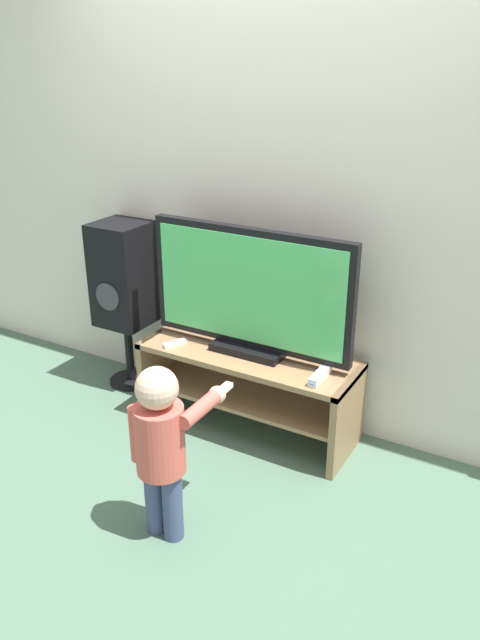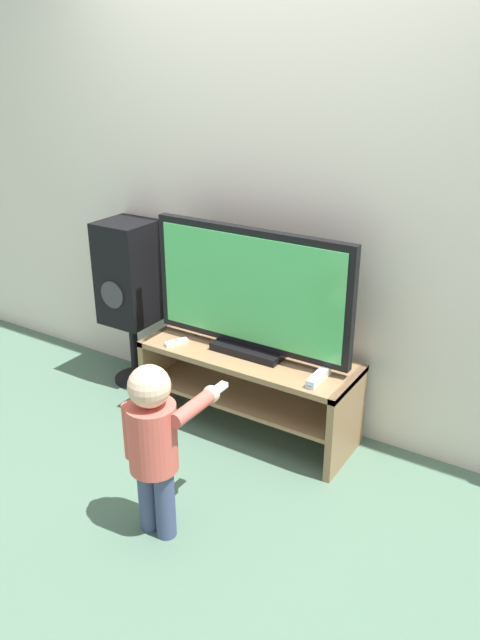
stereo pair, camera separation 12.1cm
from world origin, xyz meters
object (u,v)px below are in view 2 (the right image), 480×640
object	(u,v)px
television	(251,293)
child	(155,438)
game_console	(319,377)
remote_primary	(176,342)
speaker_tower	(129,277)

from	to	relation	value
television	child	world-z (taller)	television
game_console	remote_primary	world-z (taller)	game_console
remote_primary	television	bearing A→B (deg)	19.26
remote_primary	game_console	bearing A→B (deg)	2.59
game_console	remote_primary	bearing A→B (deg)	-177.41
television	speaker_tower	size ratio (longest dim) A/B	1.09
television	remote_primary	world-z (taller)	television
television	child	bearing A→B (deg)	-84.04
television	remote_primary	bearing A→B (deg)	-160.74
game_console	child	distance (m)	0.87
child	television	bearing A→B (deg)	95.96
game_console	speaker_tower	bearing A→B (deg)	172.74
game_console	speaker_tower	xyz separation A→B (m)	(-1.32, 0.17, 0.21)
remote_primary	child	xyz separation A→B (m)	(0.48, -0.76, 0.00)
remote_primary	child	size ratio (longest dim) A/B	0.17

